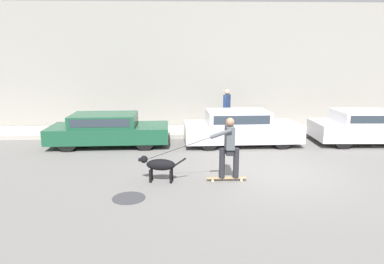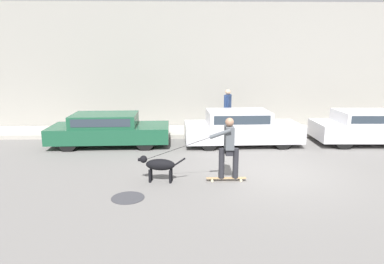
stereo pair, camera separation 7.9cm
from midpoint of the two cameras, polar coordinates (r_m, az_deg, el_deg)
The scene contains 10 objects.
ground_plane at distance 9.82m, azimuth 13.42°, elevation -6.68°, with size 36.00×36.00×0.00m, color slate.
back_wall at distance 15.70m, azimuth 7.84°, elevation 10.68°, with size 32.00×0.30×5.50m.
sidewalk_curb at distance 14.81m, azimuth 8.29°, elevation 0.16°, with size 30.00×2.10×0.15m.
parked_car_0 at distance 12.79m, azimuth -13.52°, elevation 0.41°, with size 4.31×1.92×1.17m.
parked_car_1 at distance 12.67m, azimuth 8.34°, elevation 0.66°, with size 4.24×1.90×1.27m.
parked_car_2 at distance 14.25m, azimuth 27.38°, elevation 0.66°, with size 3.98×1.88×1.24m.
dog at distance 8.82m, azimuth -5.29°, elevation -5.49°, with size 1.22×0.38×0.69m.
skateboarder at distance 8.75m, azimuth 6.35°, elevation -2.28°, with size 2.65×0.61×1.66m.
pedestrian_with_bag at distance 14.60m, azimuth 6.12°, elevation 4.17°, with size 0.38×0.61×1.71m.
manhole_cover at distance 8.06m, azimuth -10.35°, elevation -10.73°, with size 0.75×0.75×0.01m.
Camera 2 is at (-2.44, -8.98, 3.10)m, focal length 32.00 mm.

